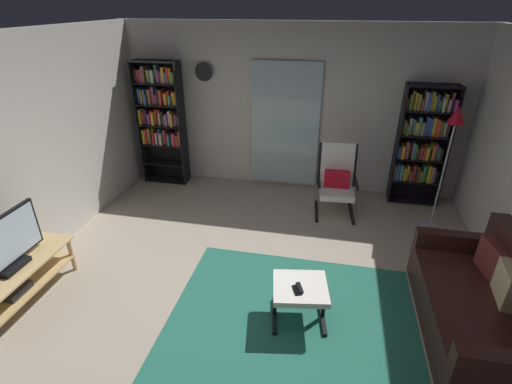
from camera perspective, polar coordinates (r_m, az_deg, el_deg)
ground_plane at (r=4.19m, az=-0.29°, el=-15.77°), size 7.02×7.02×0.00m
wall_back at (r=6.14m, az=5.42°, el=12.35°), size 5.60×0.06×2.60m
wall_left at (r=4.75m, az=-34.14°, el=3.22°), size 0.06×6.00×2.60m
glass_door_panel at (r=6.15m, az=4.39°, el=10.00°), size 1.10×0.01×2.00m
area_rug at (r=3.96m, az=5.45°, el=-19.02°), size 2.45×2.07×0.01m
tv_stand at (r=4.65m, az=-32.72°, el=-11.26°), size 0.49×1.28×0.45m
television at (r=4.44m, az=-33.91°, el=-6.84°), size 0.20×0.89×0.57m
bookshelf_near_tv at (r=6.48m, az=-14.21°, el=11.18°), size 0.74×0.30×2.03m
bookshelf_near_sofa at (r=6.14m, az=23.93°, el=6.96°), size 0.73×0.30×1.82m
leather_sofa at (r=4.22m, az=31.35°, el=-14.80°), size 0.88×1.76×0.86m
lounge_armchair at (r=5.62m, az=12.17°, el=2.09°), size 0.61×0.69×1.02m
ottoman at (r=3.78m, az=6.72°, el=-14.78°), size 0.59×0.56×0.41m
tv_remote at (r=3.69m, az=6.66°, el=-14.25°), size 0.09×0.15×0.02m
cell_phone at (r=3.67m, az=6.27°, el=-14.61°), size 0.11×0.15×0.01m
floor_lamp_by_shelf at (r=5.43m, az=27.83°, el=8.26°), size 0.22×0.22×1.69m
wall_clock at (r=6.26m, az=-7.93°, el=17.66°), size 0.29×0.03×0.29m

